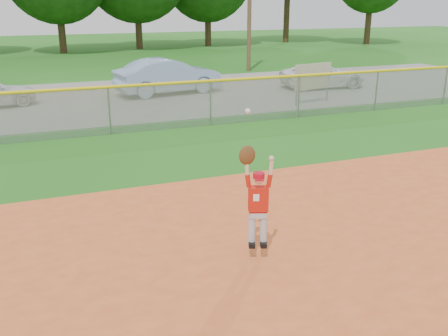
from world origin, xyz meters
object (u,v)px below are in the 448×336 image
Objects in this scene: car_white_b at (323,76)px; sponsor_sign at (313,78)px; car_blue at (169,76)px; ballplayer at (257,197)px.

sponsor_sign reaches higher than car_white_b.
car_blue is 2.09× the size of ballplayer.
car_blue is at bearing 80.15° from ballplayer.
car_white_b is 1.79× the size of ballplayer.
car_blue is 15.31m from ballplayer.
ballplayer reaches higher than sponsor_sign.
car_white_b is 2.23× the size of sponsor_sign.
ballplayer is (-7.41, -10.78, 0.01)m from sponsor_sign.
ballplayer is at bearing -124.50° from sponsor_sign.
ballplayer reaches higher than car_white_b.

